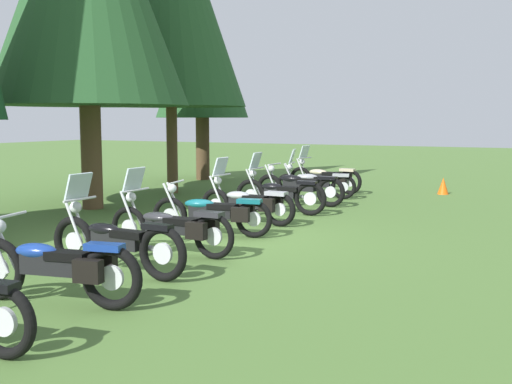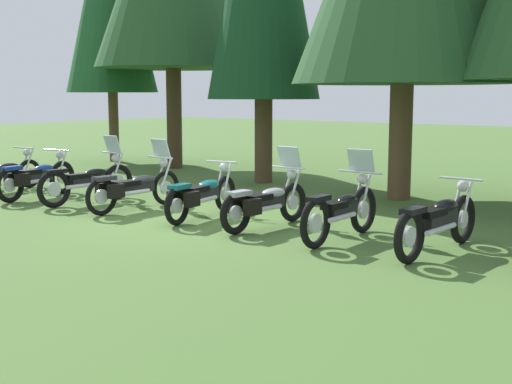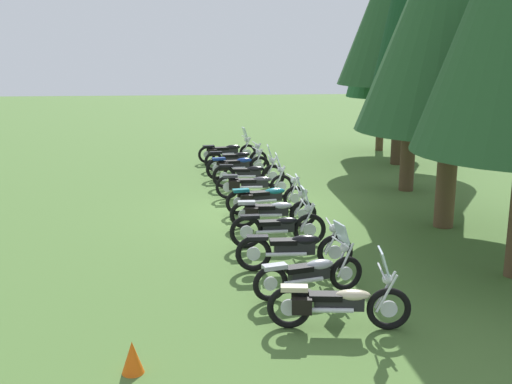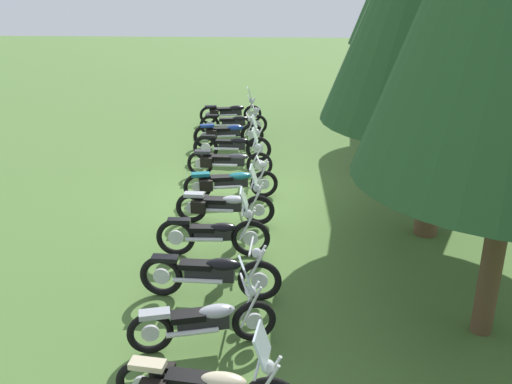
{
  "view_description": "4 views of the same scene",
  "coord_description": "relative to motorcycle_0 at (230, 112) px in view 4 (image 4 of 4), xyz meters",
  "views": [
    {
      "loc": [
        -9.59,
        -5.58,
        2.15
      ],
      "look_at": [
        2.04,
        0.17,
        0.6
      ],
      "focal_mm": 42.79,
      "sensor_mm": 36.0,
      "label": 1
    },
    {
      "loc": [
        8.52,
        -8.82,
        2.25
      ],
      "look_at": [
        1.27,
        0.14,
        0.59
      ],
      "focal_mm": 47.6,
      "sensor_mm": 36.0,
      "label": 2
    },
    {
      "loc": [
        16.63,
        -1.65,
        4.57
      ],
      "look_at": [
        0.72,
        -0.26,
        0.75
      ],
      "focal_mm": 43.99,
      "sensor_mm": 36.0,
      "label": 3
    },
    {
      "loc": [
        12.67,
        1.43,
        5.1
      ],
      "look_at": [
        0.95,
        0.77,
        0.55
      ],
      "focal_mm": 38.77,
      "sensor_mm": 36.0,
      "label": 4
    }
  ],
  "objects": [
    {
      "name": "ground_plane",
      "position": [
        7.51,
        0.68,
        -0.46
      ],
      "size": [
        80.0,
        80.0,
        0.0
      ],
      "primitive_type": "plane",
      "color": "#4C7033"
    },
    {
      "name": "motorcycle_0",
      "position": [
        0.0,
        0.0,
        0.0
      ],
      "size": [
        0.84,
        2.3,
        1.35
      ],
      "rotation": [
        0.0,
        0.0,
        1.74
      ],
      "color": "black",
      "rests_on": "ground_plane"
    },
    {
      "name": "motorcycle_1",
      "position": [
        1.55,
        0.3,
        -0.03
      ],
      "size": [
        0.7,
        2.35,
        1.0
      ],
      "rotation": [
        0.0,
        0.0,
        1.69
      ],
      "color": "black",
      "rests_on": "ground_plane"
    },
    {
      "name": "motorcycle_2",
      "position": [
        3.06,
        0.23,
        -0.0
      ],
      "size": [
        0.85,
        2.25,
        1.03
      ],
      "rotation": [
        0.0,
        0.0,
        1.76
      ],
      "color": "black",
      "rests_on": "ground_plane"
    },
    {
      "name": "motorcycle_3",
      "position": [
        4.5,
        0.55,
        0.01
      ],
      "size": [
        0.63,
        2.35,
        1.39
      ],
      "rotation": [
        0.0,
        0.0,
        1.54
      ],
      "color": "black",
      "rests_on": "ground_plane"
    },
    {
      "name": "motorcycle_4",
      "position": [
        5.91,
        0.56,
        0.01
      ],
      "size": [
        0.71,
        2.35,
        1.37
      ],
      "rotation": [
        0.0,
        0.0,
        1.56
      ],
      "color": "black",
      "rests_on": "ground_plane"
    },
    {
      "name": "motorcycle_5",
      "position": [
        7.55,
        0.74,
        -0.01
      ],
      "size": [
        0.86,
        2.31,
        1.0
      ],
      "rotation": [
        0.0,
        0.0,
        1.76
      ],
      "color": "black",
      "rests_on": "ground_plane"
    },
    {
      "name": "motorcycle_6",
      "position": [
        9.01,
        0.77,
        -0.01
      ],
      "size": [
        0.72,
        2.21,
        1.36
      ],
      "rotation": [
        0.0,
        0.0,
        1.54
      ],
      "color": "black",
      "rests_on": "ground_plane"
    },
    {
      "name": "motorcycle_7",
      "position": [
        10.54,
        0.76,
        0.01
      ],
      "size": [
        0.77,
        2.23,
        1.39
      ],
      "rotation": [
        0.0,
        0.0,
        1.6
      ],
      "color": "black",
      "rests_on": "ground_plane"
    },
    {
      "name": "motorcycle_8",
      "position": [
        12.08,
        0.9,
        0.01
      ],
      "size": [
        0.67,
        2.42,
        1.03
      ],
      "rotation": [
        0.0,
        0.0,
        1.54
      ],
      "color": "black",
      "rests_on": "ground_plane"
    },
    {
      "name": "motorcycle_9",
      "position": [
        13.4,
        0.99,
        -0.01
      ],
      "size": [
        0.81,
        2.15,
        1.35
      ],
      "rotation": [
        0.0,
        0.0,
        1.83
      ],
      "color": "black",
      "rests_on": "ground_plane"
    }
  ]
}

